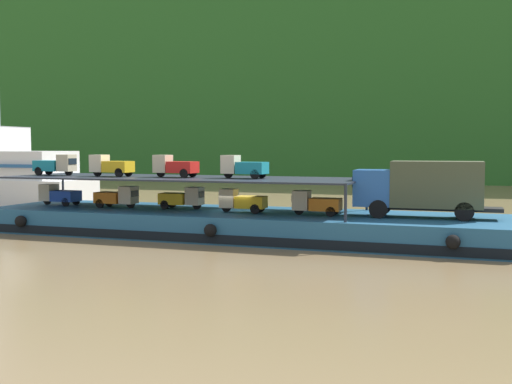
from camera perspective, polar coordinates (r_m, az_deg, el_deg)
ground_plane at (r=38.05m, az=-1.74°, el=-4.02°), size 400.00×400.00×0.00m
hillside_far_bank at (r=110.00m, az=12.44°, el=11.88°), size 138.87×29.98×36.35m
cargo_barge at (r=37.93m, az=-1.76°, el=-2.90°), size 31.48×8.09×1.50m
covered_lorry at (r=35.52m, az=14.78°, el=0.46°), size 7.91×2.49×3.10m
cargo_rack at (r=39.26m, az=-6.93°, el=1.25°), size 22.28×6.73×2.00m
mini_truck_lower_stern at (r=43.94m, az=-17.41°, el=-0.24°), size 2.78×1.27×1.38m
mini_truck_lower_aft at (r=41.17m, az=-12.45°, el=-0.43°), size 2.77×1.24×1.38m
mini_truck_lower_mid at (r=39.61m, az=-6.68°, el=-0.53°), size 2.76×1.23×1.38m
mini_truck_lower_fore at (r=37.19m, az=-1.26°, el=-0.80°), size 2.78×1.26×1.38m
mini_truck_lower_bow at (r=35.85m, az=5.45°, el=-1.00°), size 2.76×1.23×1.38m
mini_truck_upper_stern at (r=43.61m, az=-17.67°, el=2.35°), size 2.75×1.21×1.38m
mini_truck_upper_mid at (r=40.91m, az=-13.03°, el=2.34°), size 2.77×1.24×1.38m
mini_truck_upper_fore at (r=39.13m, az=-7.38°, el=2.34°), size 2.79×1.29×1.38m
mini_truck_upper_bow at (r=37.47m, az=-1.15°, el=2.30°), size 2.79×1.28×1.38m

